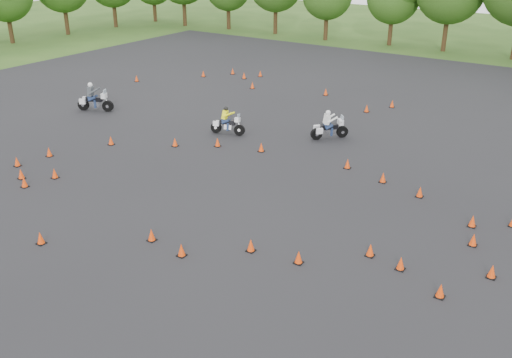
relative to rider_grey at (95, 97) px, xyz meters
The scene contains 6 objects.
ground 18.48m from the rider_grey, 31.34° to the right, with size 140.00×140.00×0.00m, color #2D5119.
asphalt_pad 16.19m from the rider_grey, 12.86° to the right, with size 62.00×62.00×0.00m, color black.
traffic_cones 16.17m from the rider_grey, 16.50° to the right, with size 35.24×32.92×0.45m.
rider_grey is the anchor object (origin of this frame).
rider_yellow 9.56m from the rider_grey, ahead, with size 1.98×0.61×1.53m, color #FFFA16, non-canonical shape.
rider_white 14.91m from the rider_grey, 13.44° to the left, with size 2.12×0.65×1.64m, color silver, non-canonical shape.
Camera 1 is at (11.65, -13.51, 10.42)m, focal length 40.00 mm.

